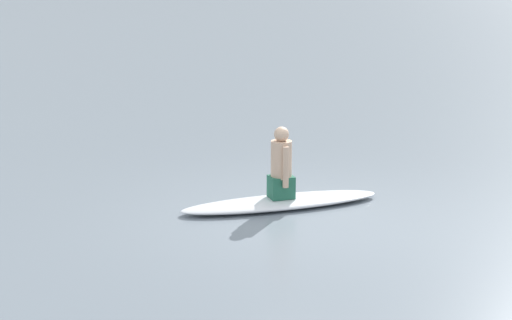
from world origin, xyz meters
The scene contains 3 objects.
ground_plane centered at (0.00, 0.00, 0.00)m, with size 400.00×400.00×0.00m, color gray.
surfboard centered at (-0.21, -0.53, 0.06)m, with size 2.74×0.63×0.12m, color white.
person_paddler centered at (-0.21, -0.53, 0.56)m, with size 0.41×0.39×0.96m.
Camera 1 is at (8.56, 5.83, 3.42)m, focal length 59.86 mm.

